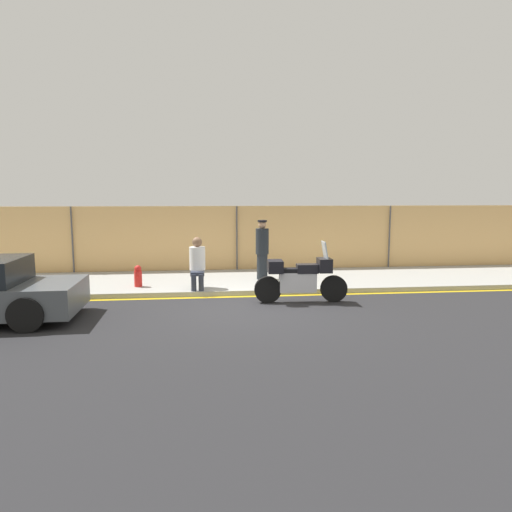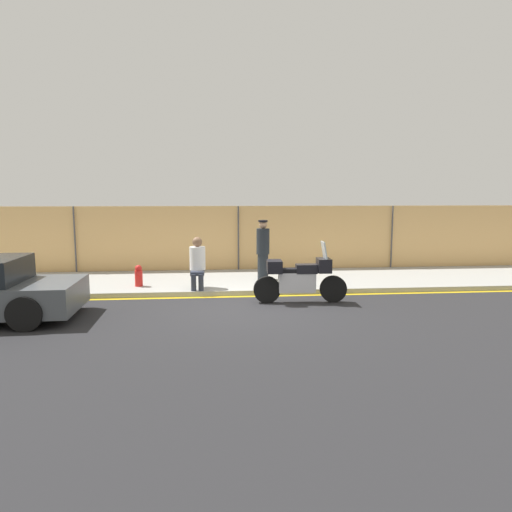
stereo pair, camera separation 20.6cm
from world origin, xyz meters
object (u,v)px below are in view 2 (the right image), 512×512
person_seated_on_curb (197,260)px  motorcycle (299,278)px  officer_standing (263,249)px  fire_hydrant (139,276)px

person_seated_on_curb → motorcycle: bearing=-28.4°
motorcycle → officer_standing: bearing=106.5°
officer_standing → person_seated_on_curb: officer_standing is taller
officer_standing → fire_hydrant: bearing=-167.9°
motorcycle → fire_hydrant: size_ratio=3.90×
officer_standing → fire_hydrant: (-3.54, -0.76, -0.61)m
motorcycle → person_seated_on_curb: 2.89m
officer_standing → person_seated_on_curb: bearing=-148.8°
officer_standing → person_seated_on_curb: 2.23m
fire_hydrant → person_seated_on_curb: bearing=-13.5°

